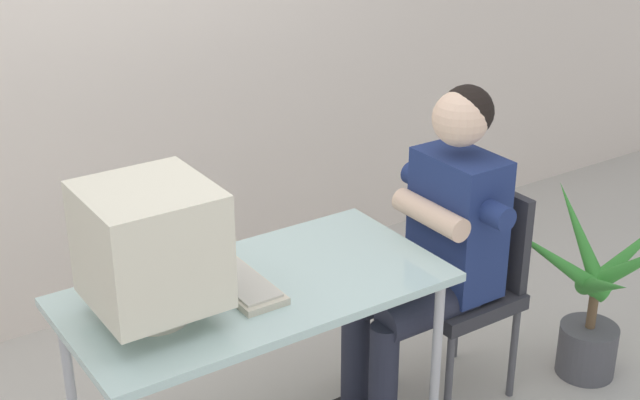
{
  "coord_description": "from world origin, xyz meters",
  "views": [
    {
      "loc": [
        -1.29,
        -2.32,
        2.22
      ],
      "look_at": [
        0.26,
        0.0,
        0.99
      ],
      "focal_mm": 50.52,
      "sensor_mm": 36.0,
      "label": 1
    }
  ],
  "objects_px": {
    "office_chair": "(469,279)",
    "desk": "(257,301)",
    "potted_plant": "(595,301)",
    "keyboard": "(238,281)",
    "person_seated": "(436,241)",
    "crt_monitor": "(152,246)"
  },
  "relations": [
    {
      "from": "person_seated",
      "to": "potted_plant",
      "type": "bearing_deg",
      "value": -19.3
    },
    {
      "from": "keyboard",
      "to": "potted_plant",
      "type": "relative_size",
      "value": 0.53
    },
    {
      "from": "desk",
      "to": "potted_plant",
      "type": "relative_size",
      "value": 1.63
    },
    {
      "from": "desk",
      "to": "person_seated",
      "type": "bearing_deg",
      "value": -2.73
    },
    {
      "from": "office_chair",
      "to": "potted_plant",
      "type": "height_order",
      "value": "office_chair"
    },
    {
      "from": "potted_plant",
      "to": "keyboard",
      "type": "bearing_deg",
      "value": 168.18
    },
    {
      "from": "desk",
      "to": "crt_monitor",
      "type": "distance_m",
      "value": 0.48
    },
    {
      "from": "keyboard",
      "to": "person_seated",
      "type": "distance_m",
      "value": 0.81
    },
    {
      "from": "office_chair",
      "to": "person_seated",
      "type": "relative_size",
      "value": 0.66
    },
    {
      "from": "person_seated",
      "to": "potted_plant",
      "type": "height_order",
      "value": "person_seated"
    },
    {
      "from": "crt_monitor",
      "to": "office_chair",
      "type": "height_order",
      "value": "crt_monitor"
    },
    {
      "from": "keyboard",
      "to": "person_seated",
      "type": "xyz_separation_m",
      "value": [
        0.81,
        -0.07,
        -0.04
      ]
    },
    {
      "from": "office_chair",
      "to": "crt_monitor",
      "type": "bearing_deg",
      "value": 178.96
    },
    {
      "from": "crt_monitor",
      "to": "keyboard",
      "type": "height_order",
      "value": "crt_monitor"
    },
    {
      "from": "office_chair",
      "to": "desk",
      "type": "bearing_deg",
      "value": 177.8
    },
    {
      "from": "person_seated",
      "to": "keyboard",
      "type": "bearing_deg",
      "value": 174.78
    },
    {
      "from": "crt_monitor",
      "to": "person_seated",
      "type": "xyz_separation_m",
      "value": [
        1.12,
        -0.02,
        -0.28
      ]
    },
    {
      "from": "crt_monitor",
      "to": "keyboard",
      "type": "distance_m",
      "value": 0.4
    },
    {
      "from": "office_chair",
      "to": "person_seated",
      "type": "height_order",
      "value": "person_seated"
    },
    {
      "from": "potted_plant",
      "to": "office_chair",
      "type": "bearing_deg",
      "value": 154.23
    },
    {
      "from": "person_seated",
      "to": "potted_plant",
      "type": "distance_m",
      "value": 0.8
    },
    {
      "from": "person_seated",
      "to": "crt_monitor",
      "type": "bearing_deg",
      "value": 178.79
    }
  ]
}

